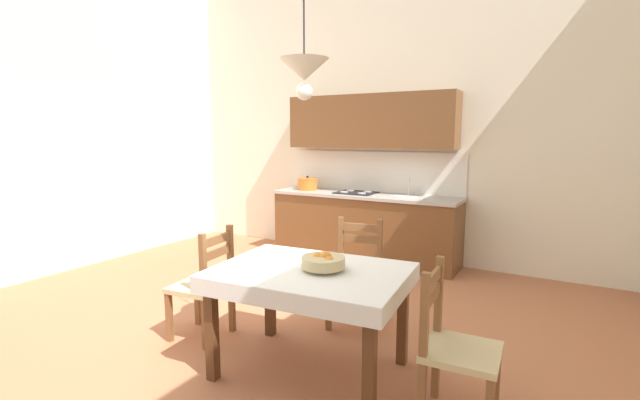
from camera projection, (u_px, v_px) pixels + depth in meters
The scene contains 10 objects.
ground_plane at pixel (235, 344), 3.64m from camera, with size 6.69×6.61×0.10m, color #B7704C.
wall_back at pixel (381, 107), 5.96m from camera, with size 6.69×0.12×4.10m, color silver.
wall_left at pixel (14, 101), 4.87m from camera, with size 0.12×6.61×4.10m, color silver.
kitchen_cabinetry at pixel (365, 197), 5.88m from camera, with size 2.53×0.63×2.20m.
dining_table at pixel (310, 287), 3.06m from camera, with size 1.39×1.06×0.75m.
dining_chair_tv_side at pixel (204, 286), 3.61m from camera, with size 0.47×0.47×0.93m.
dining_chair_window_side at pixel (454, 348), 2.55m from camera, with size 0.44×0.44×0.93m.
dining_chair_kitchen_side at pixel (356, 275), 3.90m from camera, with size 0.49×0.49×0.93m.
fruit_bowl at pixel (323, 262), 3.00m from camera, with size 0.30×0.30×0.12m.
pendant_lamp at pixel (304, 71), 2.82m from camera, with size 0.32×0.32×0.80m.
Camera 1 is at (2.32, -2.62, 1.67)m, focal length 24.69 mm.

